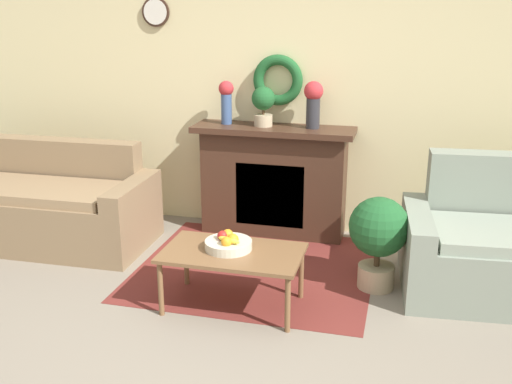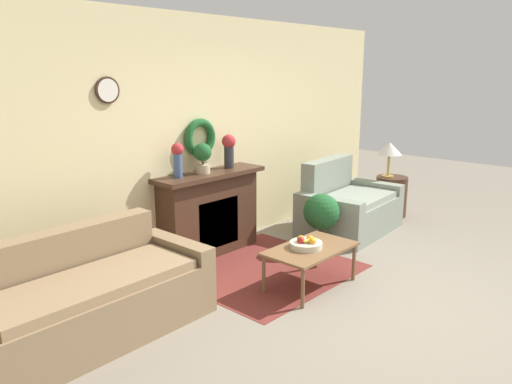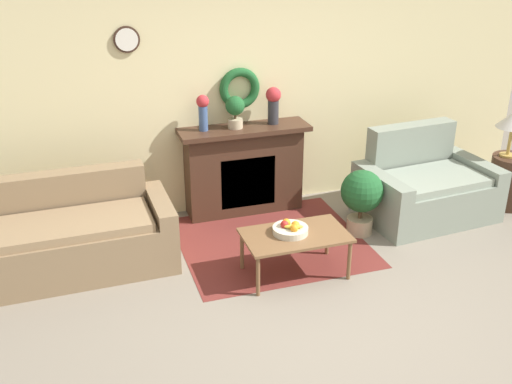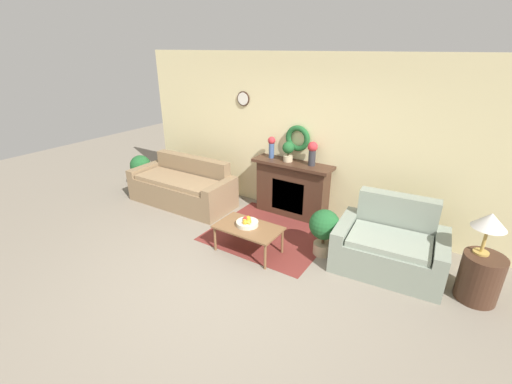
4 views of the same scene
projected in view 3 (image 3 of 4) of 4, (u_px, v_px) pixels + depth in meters
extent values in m
plane|color=gray|center=(341.00, 323.00, 4.79)|extent=(16.00, 16.00, 0.00)
cube|color=maroon|center=(271.00, 241.00, 6.01)|extent=(1.80, 1.65, 0.01)
cube|color=beige|center=(249.00, 86.00, 6.36)|extent=(6.80, 0.06, 2.70)
cylinder|color=#382319|center=(127.00, 40.00, 5.74)|extent=(0.25, 0.02, 0.25)
cylinder|color=white|center=(127.00, 40.00, 5.73)|extent=(0.22, 0.01, 0.22)
torus|color=#1E5628|center=(240.00, 88.00, 6.25)|extent=(0.44, 0.09, 0.44)
cube|color=#42281C|center=(244.00, 171.00, 6.51)|extent=(1.25, 0.34, 0.92)
cube|color=black|center=(248.00, 182.00, 6.40)|extent=(0.60, 0.02, 0.55)
cube|color=orange|center=(248.00, 189.00, 6.42)|extent=(0.48, 0.01, 0.30)
cube|color=#42281C|center=(244.00, 130.00, 6.28)|extent=(1.39, 0.41, 0.05)
cube|color=#846B4C|center=(62.00, 253.00, 5.35)|extent=(1.68, 0.70, 0.45)
cube|color=#846B4C|center=(58.00, 214.00, 5.64)|extent=(1.67, 0.22, 0.84)
cube|color=#846B4C|center=(162.00, 226.00, 5.68)|extent=(0.19, 0.86, 0.59)
cube|color=#917554|center=(58.00, 227.00, 5.24)|extent=(1.61, 0.65, 0.08)
cube|color=gray|center=(432.00, 201.00, 6.38)|extent=(1.08, 0.80, 0.44)
cube|color=gray|center=(408.00, 165.00, 6.67)|extent=(1.04, 0.29, 0.94)
cube|color=gray|center=(380.00, 201.00, 6.23)|extent=(0.25, 0.94, 0.58)
cube|color=gray|center=(471.00, 183.00, 6.65)|extent=(0.25, 0.94, 0.58)
cube|color=gray|center=(435.00, 179.00, 6.28)|extent=(1.04, 0.74, 0.08)
cube|color=brown|center=(295.00, 235.00, 5.31)|extent=(0.93, 0.55, 0.03)
cylinder|color=brown|center=(258.00, 276.00, 5.07)|extent=(0.04, 0.04, 0.38)
cylinder|color=brown|center=(349.00, 260.00, 5.31)|extent=(0.04, 0.04, 0.38)
cylinder|color=brown|center=(242.00, 250.00, 5.48)|extent=(0.04, 0.04, 0.38)
cylinder|color=brown|center=(327.00, 236.00, 5.72)|extent=(0.04, 0.04, 0.38)
cylinder|color=beige|center=(290.00, 230.00, 5.31)|extent=(0.32, 0.32, 0.06)
sphere|color=#B2231E|center=(284.00, 225.00, 5.29)|extent=(0.07, 0.07, 0.07)
sphere|color=orange|center=(294.00, 228.00, 5.23)|extent=(0.07, 0.07, 0.07)
sphere|color=orange|center=(286.00, 223.00, 5.32)|extent=(0.08, 0.08, 0.08)
sphere|color=orange|center=(295.00, 225.00, 5.28)|extent=(0.08, 0.08, 0.08)
ellipsoid|color=yellow|center=(294.00, 227.00, 5.26)|extent=(0.17, 0.09, 0.04)
cylinder|color=#42281C|center=(510.00, 181.00, 6.69)|extent=(0.45, 0.45, 0.58)
cylinder|color=#B28E42|center=(507.00, 155.00, 6.59)|extent=(0.17, 0.17, 0.02)
cylinder|color=#B28E42|center=(510.00, 141.00, 6.52)|extent=(0.04, 0.04, 0.31)
cylinder|color=#3D5684|center=(203.00, 118.00, 6.13)|extent=(0.09, 0.09, 0.26)
sphere|color=#B72D33|center=(203.00, 101.00, 6.05)|extent=(0.13, 0.13, 0.13)
cylinder|color=#2D2D33|center=(273.00, 112.00, 6.34)|extent=(0.12, 0.12, 0.25)
sphere|color=#B72D33|center=(273.00, 95.00, 6.27)|extent=(0.16, 0.16, 0.16)
cylinder|color=tan|center=(235.00, 123.00, 6.24)|extent=(0.16, 0.16, 0.10)
cylinder|color=#4C3823|center=(235.00, 116.00, 6.20)|extent=(0.03, 0.03, 0.05)
sphere|color=#1E5628|center=(235.00, 106.00, 6.16)|extent=(0.20, 0.20, 0.20)
cylinder|color=tan|center=(359.00, 225.00, 6.16)|extent=(0.26, 0.26, 0.17)
cylinder|color=#4C3823|center=(360.00, 213.00, 6.10)|extent=(0.04, 0.04, 0.12)
sphere|color=#1E5628|center=(362.00, 191.00, 6.00)|extent=(0.43, 0.43, 0.43)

